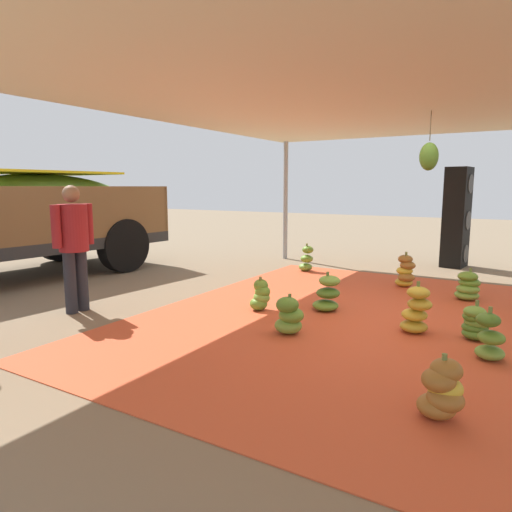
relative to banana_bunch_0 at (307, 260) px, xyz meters
name	(u,v)px	position (x,y,z in m)	size (l,w,h in m)	color
ground_plane	(186,294)	(-2.61, 0.78, -0.23)	(40.00, 40.00, 0.00)	#7F6B51
tarp_orange	(386,324)	(-2.61, -2.22, -0.22)	(6.14, 5.55, 0.01)	#D1512D
tent_canopy	(405,97)	(-2.61, -2.32, 2.31)	(8.00, 7.00, 2.62)	#9EA0A5
banana_bunch_0	(307,260)	(0.00, 0.00, 0.00)	(0.34, 0.35, 0.52)	#6B9E38
banana_bunch_1	(416,311)	(-2.76, -2.58, 0.02)	(0.42, 0.44, 0.57)	gold
banana_bunch_2	(475,323)	(-2.66, -3.16, -0.05)	(0.38, 0.36, 0.41)	#518428
banana_bunch_3	(327,295)	(-2.41, -1.41, -0.01)	(0.42, 0.42, 0.51)	#60932D
banana_bunch_4	(490,339)	(-3.24, -3.34, -0.01)	(0.35, 0.33, 0.50)	#75A83D
banana_bunch_6	(261,296)	(-2.83, -0.66, -0.03)	(0.32, 0.32, 0.44)	#60932D
banana_bunch_7	(289,316)	(-3.51, -1.41, -0.02)	(0.37, 0.40, 0.45)	#75A83D
banana_bunch_9	(405,272)	(-0.45, -1.93, 0.02)	(0.42, 0.41, 0.56)	gold
banana_bunch_11	(468,287)	(-0.86, -2.89, -0.03)	(0.46, 0.46, 0.46)	#75A83D
banana_bunch_13	(442,390)	(-4.60, -3.14, -0.02)	(0.36, 0.40, 0.46)	#996628
worker_0	(74,239)	(-4.08, 1.34, 0.71)	(0.59, 0.36, 1.61)	#26262D
speaker_stack	(457,218)	(2.03, -2.32, 0.76)	(0.62, 0.49, 1.97)	black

